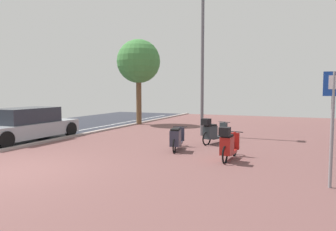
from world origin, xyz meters
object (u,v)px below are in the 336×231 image
Objects in this scene: scooter_mid at (228,145)px; parked_car_near at (26,125)px; parking_sign at (333,116)px; street_tree at (139,62)px; lamp_post at (202,54)px; scooter_near at (176,138)px; scooter_far at (213,132)px.

parked_car_near is at bearing 176.79° from scooter_mid.
street_tree is (-9.57, 9.43, 2.17)m from parking_sign.
parking_sign is (10.78, -2.20, 0.87)m from parked_car_near.
lamp_post is at bearing 34.64° from parked_car_near.
street_tree is (-4.82, 3.07, 0.07)m from lamp_post.
street_tree is (-5.09, 6.81, 3.26)m from scooter_near.
scooter_mid is 0.26× the size of lamp_post.
parking_sign is 0.37× the size of lamp_post.
parking_sign reaches higher than parked_car_near.
parking_sign is at bearing -44.59° from street_tree.
scooter_far is 0.35× the size of street_tree.
parked_car_near is at bearing -99.48° from street_tree.
parked_car_near is 0.67× the size of lamp_post.
street_tree reaches higher than scooter_near.
scooter_mid reaches higher than scooter_far.
scooter_far is at bearing 113.94° from scooter_mid.
scooter_far is 8.34m from street_tree.
parking_sign is 0.49× the size of street_tree.
scooter_near is 1.04× the size of scooter_far.
scooter_far is 3.83m from lamp_post.
street_tree is at bearing 126.78° from scooter_near.
lamp_post is at bearing 126.73° from parking_sign.
street_tree is at bearing 135.41° from parking_sign.
scooter_mid is 0.38× the size of parked_car_near.
parked_car_near is 7.91m from lamp_post.
street_tree is at bearing 132.47° from scooter_mid.
scooter_near is at bearing -85.89° from lamp_post.
parking_sign is 13.61m from street_tree.
parked_car_near reaches higher than scooter_far.
scooter_mid reaches higher than scooter_near.
scooter_mid is at bearing -3.21° from parked_car_near.
street_tree reaches higher than scooter_mid.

